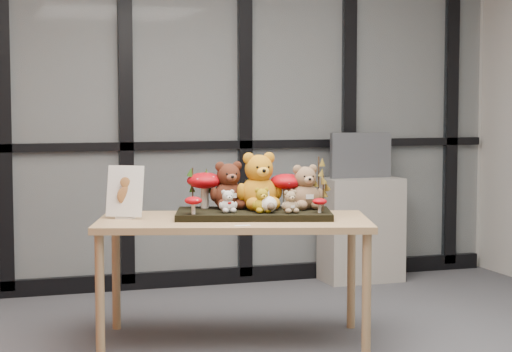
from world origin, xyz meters
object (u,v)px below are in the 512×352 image
object	(u,v)px
bear_brown_medium	(229,183)
bear_white_bow	(228,200)
bear_tan_back	(305,185)
mushroom_back_right	(287,189)
bear_small_yellow	(262,199)
cabinet	(361,229)
plush_cream_hedgehog	(268,204)
mushroom_front_left	(193,204)
bear_pooh_yellow	(259,178)
bear_beige_small	(290,200)
diorama_tray	(254,214)
mushroom_back_left	(205,188)
mushroom_front_right	(320,205)
sign_holder	(125,194)
monitor	(361,155)
display_table	(234,230)

from	to	relation	value
bear_brown_medium	bear_white_bow	bearing A→B (deg)	-90.86
bear_tan_back	mushroom_back_right	size ratio (longest dim) A/B	1.28
bear_tan_back	bear_small_yellow	size ratio (longest dim) A/B	1.81
bear_brown_medium	cabinet	xyz separation A→B (m)	(1.44, 1.27, -0.51)
bear_small_yellow	plush_cream_hedgehog	distance (m)	0.04
plush_cream_hedgehog	mushroom_front_left	size ratio (longest dim) A/B	0.95
bear_pooh_yellow	bear_beige_small	bearing A→B (deg)	-48.15
diorama_tray	cabinet	world-z (taller)	cabinet
plush_cream_hedgehog	mushroom_back_left	bearing A→B (deg)	147.65
cabinet	plush_cream_hedgehog	bearing A→B (deg)	-129.92
diorama_tray	mushroom_front_right	size ratio (longest dim) A/B	9.63
mushroom_back_left	mushroom_front_left	size ratio (longest dim) A/B	2.13
diorama_tray	sign_holder	bearing A→B (deg)	-176.90
diorama_tray	monitor	size ratio (longest dim) A/B	1.79
mushroom_front_right	monitor	xyz separation A→B (m)	(1.01, 1.65, 0.17)
diorama_tray	monitor	distance (m)	1.97
bear_white_bow	monitor	distance (m)	2.11
mushroom_back_left	mushroom_front_left	xyz separation A→B (m)	(-0.14, -0.26, -0.06)
bear_pooh_yellow	mushroom_back_left	size ratio (longest dim) A/B	1.57
bear_small_yellow	bear_white_bow	xyz separation A→B (m)	(-0.18, 0.07, -0.01)
plush_cream_hedgehog	mushroom_front_right	xyz separation A→B (m)	(0.27, -0.10, -0.01)
mushroom_back_right	monitor	xyz separation A→B (m)	(1.11, 1.38, 0.10)
bear_pooh_yellow	bear_tan_back	distance (m)	0.27
bear_brown_medium	sign_holder	world-z (taller)	bear_brown_medium
bear_small_yellow	monitor	size ratio (longest dim) A/B	0.32
bear_small_yellow	mushroom_front_right	bearing A→B (deg)	-2.09
diorama_tray	bear_tan_back	bearing A→B (deg)	15.47
cabinet	monitor	bearing A→B (deg)	90.00
bear_white_bow	cabinet	bearing A→B (deg)	61.37
bear_small_yellow	mushroom_front_right	world-z (taller)	bear_small_yellow
bear_tan_back	sign_holder	bearing A→B (deg)	-173.21
bear_brown_medium	bear_tan_back	world-z (taller)	bear_brown_medium
mushroom_front_right	sign_holder	size ratio (longest dim) A/B	0.30
bear_brown_medium	mushroom_back_right	bearing A→B (deg)	2.25
cabinet	mushroom_front_right	bearing A→B (deg)	-121.77
bear_pooh_yellow	mushroom_back_right	distance (m)	0.18
bear_beige_small	cabinet	size ratio (longest dim) A/B	0.18
mushroom_back_right	display_table	bearing A→B (deg)	-166.85
monitor	cabinet	bearing A→B (deg)	-90.00
mushroom_back_right	mushroom_front_right	distance (m)	0.30
bear_small_yellow	bear_white_bow	size ratio (longest dim) A/B	1.10
bear_white_bow	bear_pooh_yellow	bearing A→B (deg)	43.56
mushroom_front_left	monitor	world-z (taller)	monitor
mushroom_back_right	bear_tan_back	bearing A→B (deg)	-38.07
bear_brown_medium	plush_cream_hedgehog	distance (m)	0.32
plush_cream_hedgehog	mushroom_back_left	distance (m)	0.43
bear_tan_back	plush_cream_hedgehog	xyz separation A→B (m)	(-0.26, -0.11, -0.09)
bear_tan_back	cabinet	xyz separation A→B (m)	(1.02, 1.43, -0.50)
bear_pooh_yellow	cabinet	xyz separation A→B (m)	(1.28, 1.35, -0.54)
bear_white_bow	sign_holder	bearing A→B (deg)	175.59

